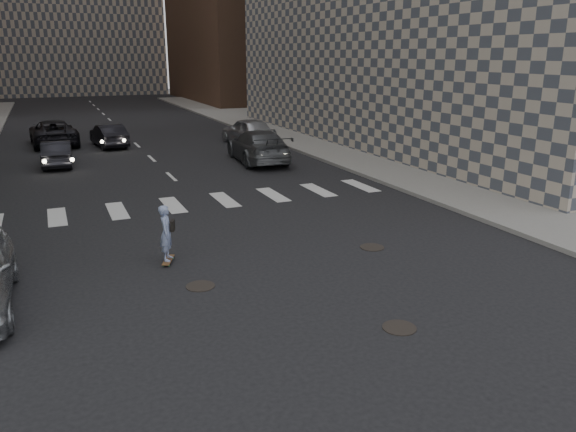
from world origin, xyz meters
The scene contains 11 objects.
ground centered at (0.00, 0.00, 0.00)m, with size 160.00×160.00×0.00m, color black.
sidewalk_right centered at (14.50, 20.00, 0.07)m, with size 13.00×80.00×0.15m, color gray.
manhole_a centered at (1.20, -2.50, 0.01)m, with size 0.70×0.70×0.02m, color black.
manhole_b centered at (-2.00, 1.20, 0.01)m, with size 0.70×0.70×0.02m, color black.
manhole_c centered at (3.30, 2.00, 0.01)m, with size 0.70×0.70×0.02m, color black.
skateboarder centered at (-2.37, 3.12, 0.83)m, with size 0.55×0.81×1.59m.
traffic_car_a centered at (-4.66, 18.76, 0.64)m, with size 1.35×3.87×1.28m, color black.
traffic_car_b centered at (4.92, 15.87, 0.82)m, with size 2.31×5.67×1.65m, color #4F5156.
traffic_car_c centered at (-4.65, 26.00, 0.76)m, with size 2.53×5.49×1.53m, color black.
traffic_car_d centered at (6.40, 21.60, 0.82)m, with size 1.93×4.80×1.64m, color #B7B9BF.
traffic_car_e centered at (-1.62, 24.00, 0.68)m, with size 1.44×4.12×1.36m, color black.
Camera 1 is at (-5.00, -11.14, 5.41)m, focal length 35.00 mm.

